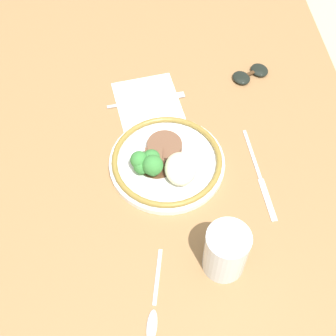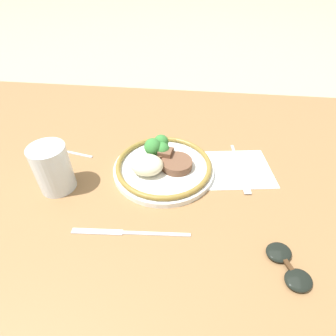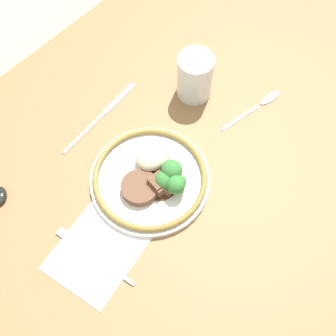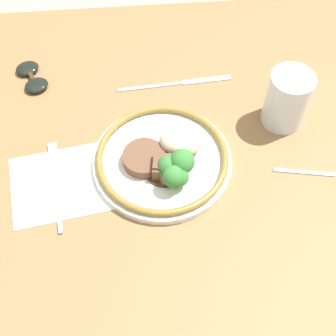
# 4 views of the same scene
# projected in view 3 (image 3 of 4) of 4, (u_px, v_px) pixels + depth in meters

# --- Properties ---
(ground_plane) EXTENTS (8.00, 8.00, 0.00)m
(ground_plane) POSITION_uv_depth(u_px,v_px,m) (163.00, 186.00, 0.98)
(ground_plane) COLOR tan
(dining_table) EXTENTS (1.55, 0.90, 0.04)m
(dining_table) POSITION_uv_depth(u_px,v_px,m) (163.00, 182.00, 0.96)
(dining_table) COLOR olive
(dining_table) RESTS_ON ground
(napkin) EXTENTS (0.19, 0.17, 0.00)m
(napkin) POSITION_uv_depth(u_px,v_px,m) (97.00, 252.00, 0.87)
(napkin) COLOR white
(napkin) RESTS_ON dining_table
(plate) EXTENTS (0.24, 0.24, 0.07)m
(plate) POSITION_uv_depth(u_px,v_px,m) (153.00, 177.00, 0.93)
(plate) COLOR white
(plate) RESTS_ON dining_table
(juice_glass) EXTENTS (0.08, 0.08, 0.11)m
(juice_glass) POSITION_uv_depth(u_px,v_px,m) (195.00, 77.00, 1.00)
(juice_glass) COLOR orange
(juice_glass) RESTS_ON dining_table
(fork) EXTENTS (0.03, 0.18, 0.00)m
(fork) POSITION_uv_depth(u_px,v_px,m) (88.00, 251.00, 0.87)
(fork) COLOR silver
(fork) RESTS_ON napkin
(knife) EXTENTS (0.23, 0.03, 0.00)m
(knife) POSITION_uv_depth(u_px,v_px,m) (103.00, 115.00, 1.02)
(knife) COLOR silver
(knife) RESTS_ON dining_table
(spoon) EXTENTS (0.17, 0.04, 0.01)m
(spoon) POSITION_uv_depth(u_px,v_px,m) (263.00, 103.00, 1.03)
(spoon) COLOR silver
(spoon) RESTS_ON dining_table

